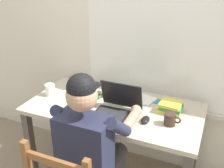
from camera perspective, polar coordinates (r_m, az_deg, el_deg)
The scene contains 13 objects.
back_wall at distance 2.34m, azimuth 4.75°, elevation 11.68°, with size 6.00×0.08×2.60m.
desk at distance 2.21m, azimuth 0.38°, elevation -7.19°, with size 1.39×0.70×0.76m.
seated_person at distance 1.86m, azimuth -4.26°, elevation -12.67°, with size 0.50×0.60×1.24m.
laptop at distance 2.03m, azimuth 1.12°, elevation -5.07°, with size 0.33×0.29×0.23m.
computer_mouse at distance 1.97m, azimuth 7.12°, elevation -7.56°, with size 0.06×0.10×0.03m, color black.
coffee_mug_white at distance 2.37m, azimuth -13.02°, elevation -1.24°, with size 0.12×0.08×0.10m.
coffee_mug_dark at distance 1.95m, azimuth 12.29°, elevation -7.35°, with size 0.12×0.08×0.09m.
book_stack_main at distance 2.32m, azimuth -4.16°, elevation -1.51°, with size 0.20×0.15×0.08m.
book_stack_side at distance 2.11m, azimuth 12.33°, elevation -4.88°, with size 0.19×0.16×0.08m.
paper_pile_near_laptop at distance 2.22m, azimuth 1.57°, elevation -3.73°, with size 0.23×0.15×0.01m, color white.
paper_pile_back_corner at distance 2.30m, azimuth -8.59°, elevation -3.02°, with size 0.25×0.16×0.01m, color silver.
paper_pile_side at distance 2.28m, azimuth 5.94°, elevation -2.99°, with size 0.25×0.16×0.01m, color white.
landscape_photo_print at distance 2.26m, azimuth 8.75°, elevation -3.57°, with size 0.13×0.09×0.00m, color teal.
Camera 1 is at (0.73, -1.73, 1.81)m, focal length 42.89 mm.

